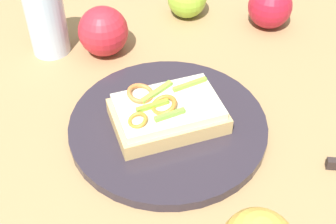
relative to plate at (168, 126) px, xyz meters
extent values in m
plane|color=#97754C|center=(0.00, 0.00, -0.01)|extent=(2.00, 2.00, 0.00)
cylinder|color=#2B242E|center=(0.00, 0.00, 0.00)|extent=(0.28, 0.28, 0.02)
cube|color=tan|center=(0.00, 0.00, 0.02)|extent=(0.13, 0.17, 0.02)
cube|color=beige|center=(0.00, 0.00, 0.04)|extent=(0.12, 0.16, 0.01)
torus|color=#B37627|center=(-0.03, 0.04, 0.05)|extent=(0.04, 0.04, 0.02)
torus|color=#C56F37|center=(0.02, 0.04, 0.05)|extent=(0.04, 0.04, 0.01)
torus|color=#C26F2A|center=(-0.01, 0.01, 0.05)|extent=(0.05, 0.05, 0.02)
cube|color=#82B03B|center=(0.02, 0.01, 0.05)|extent=(0.04, 0.05, 0.01)
cube|color=#7EB12E|center=(-0.01, 0.02, 0.05)|extent=(0.02, 0.05, 0.01)
cube|color=#72AD3A|center=(-0.03, 0.00, 0.05)|extent=(0.02, 0.04, 0.01)
cube|color=#80B536|center=(0.03, -0.03, 0.05)|extent=(0.03, 0.05, 0.01)
sphere|color=red|center=(0.19, 0.09, 0.03)|extent=(0.11, 0.11, 0.08)
sphere|color=#AB182C|center=(0.25, -0.21, 0.03)|extent=(0.09, 0.09, 0.08)
cylinder|color=silver|center=(0.21, 0.18, 0.05)|extent=(0.06, 0.06, 0.12)
camera|label=1|loc=(-0.46, 0.04, 0.48)|focal=50.44mm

